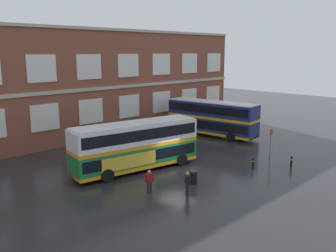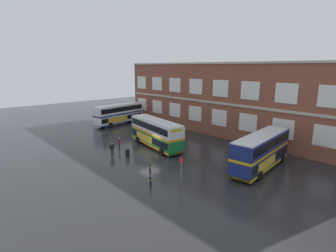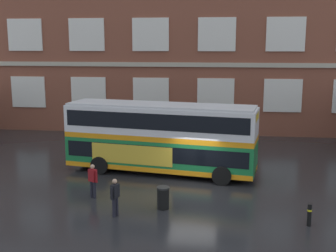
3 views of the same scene
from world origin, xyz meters
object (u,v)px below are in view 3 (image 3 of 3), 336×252
at_px(second_passenger, 115,196).
at_px(safety_bollard_west, 309,215).
at_px(double_decker_middle, 160,137).
at_px(station_litter_bin, 163,198).
at_px(waiting_passenger, 93,180).

bearing_deg(second_passenger, safety_bollard_west, -0.21).
bearing_deg(double_decker_middle, safety_bollard_west, -43.15).
height_order(station_litter_bin, safety_bollard_west, station_litter_bin).
height_order(double_decker_middle, station_litter_bin, double_decker_middle).
relative_size(waiting_passenger, second_passenger, 1.00).
bearing_deg(station_litter_bin, double_decker_middle, 99.45).
xyz_separation_m(second_passenger, station_litter_bin, (1.96, 1.15, -0.41)).
distance_m(waiting_passenger, safety_bollard_west, 10.15).
xyz_separation_m(station_litter_bin, safety_bollard_west, (6.30, -1.18, -0.03)).
relative_size(second_passenger, safety_bollard_west, 1.79).
height_order(second_passenger, station_litter_bin, second_passenger).
bearing_deg(station_litter_bin, waiting_passenger, 165.00).
relative_size(second_passenger, station_litter_bin, 1.65).
relative_size(waiting_passenger, station_litter_bin, 1.65).
bearing_deg(waiting_passenger, station_litter_bin, -15.00).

